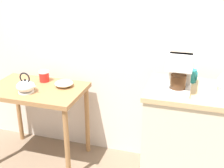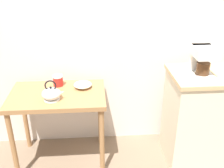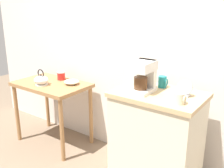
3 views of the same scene
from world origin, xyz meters
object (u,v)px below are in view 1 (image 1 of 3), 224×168
at_px(mug_dark_teal, 192,76).
at_px(bowl_stoneware, 64,83).
at_px(teakettle, 26,86).
at_px(canister_enamel, 44,76).
at_px(coffee_maker, 179,72).

bearing_deg(mug_dark_teal, bowl_stoneware, 179.86).
bearing_deg(teakettle, mug_dark_teal, 8.81).
distance_m(canister_enamel, coffee_maker, 1.29).
relative_size(bowl_stoneware, coffee_maker, 0.64).
relative_size(teakettle, coffee_maker, 0.74).
relative_size(canister_enamel, coffee_maker, 0.39).
bearing_deg(canister_enamel, bowl_stoneware, -15.14).
xyz_separation_m(bowl_stoneware, canister_enamel, (-0.23, 0.06, 0.02)).
height_order(teakettle, mug_dark_teal, mug_dark_teal).
bearing_deg(mug_dark_teal, canister_enamel, 177.20).
height_order(bowl_stoneware, teakettle, teakettle).
xyz_separation_m(bowl_stoneware, coffee_maker, (1.01, -0.20, 0.29)).
xyz_separation_m(bowl_stoneware, teakettle, (-0.25, -0.21, 0.03)).
height_order(teakettle, coffee_maker, coffee_maker).
distance_m(bowl_stoneware, teakettle, 0.33).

